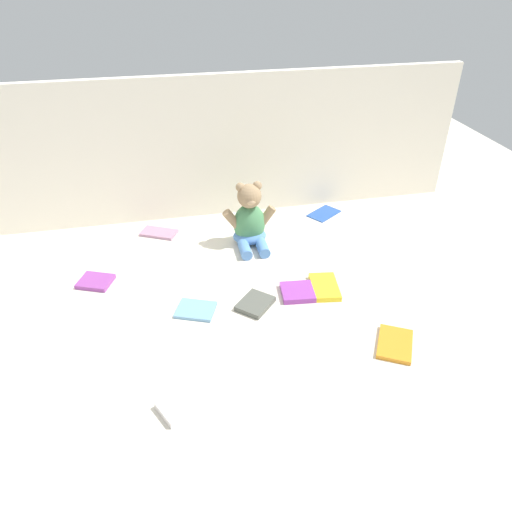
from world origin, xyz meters
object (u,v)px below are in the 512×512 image
Objects in this scene: book_case_0 at (298,292)px; book_case_5 at (325,287)px; book_case_6 at (255,304)px; book_case_3 at (96,282)px; book_case_4 at (395,344)px; teddy_bear at (250,222)px; book_case_7 at (185,403)px; book_case_1 at (324,213)px; book_case_2 at (196,310)px; book_case_8 at (159,233)px.

book_case_0 and book_case_5 have the same top height.
book_case_6 is at bearing 106.98° from book_case_0.
book_case_5 is (0.09, 0.01, -0.00)m from book_case_0.
book_case_0 is at bearing -166.64° from book_case_5.
book_case_0 is 0.15m from book_case_6.
book_case_3 is 0.78× the size of book_case_4.
teddy_bear reaches higher than book_case_7.
book_case_7 reaches higher than book_case_0.
book_case_2 is at bearing -83.28° from book_case_1.
teddy_bear is 0.44m from book_case_2.
book_case_3 is (-0.54, -0.15, -0.08)m from teddy_bear.
book_case_0 reaches higher than book_case_2.
book_case_5 is (0.72, -0.18, 0.00)m from book_case_3.
book_case_5 is at bearing -61.18° from teddy_bear.
book_case_6 reaches higher than book_case_3.
teddy_bear is 0.57m from book_case_3.
teddy_bear is 1.94× the size of book_case_7.
book_case_7 reaches higher than book_case_2.
book_case_2 is 1.05× the size of book_case_6.
book_case_4 is 0.97m from book_case_8.
book_case_6 is 0.42m from book_case_7.
book_case_4 is (0.83, -0.47, -0.00)m from book_case_3.
book_case_1 is 0.66m from book_case_6.
book_case_0 reaches higher than book_case_6.
teddy_bear is 1.79× the size of book_case_4.
book_case_3 is at bearing -105.68° from book_case_1.
book_case_4 is at bearing 71.67° from book_case_7.
book_case_8 is at bearing 158.22° from teddy_bear.
teddy_bear is 0.39m from book_case_1.
book_case_3 is at bearing 176.95° from book_case_7.
book_case_2 and book_case_8 have the same top height.
teddy_bear is 2.30× the size of book_case_3.
book_case_2 reaches higher than book_case_1.
book_case_6 is (-0.06, -0.37, -0.08)m from teddy_bear.
book_case_5 is at bearing -64.88° from book_case_2.
book_case_3 is 0.36m from book_case_8.
book_case_1 is at bearing -48.39° from book_case_3.
book_case_0 is at bearing -84.31° from book_case_3.
book_case_4 is at bearing -138.56° from book_case_0.
book_case_8 is (-0.61, 0.75, -0.00)m from book_case_4.
book_case_0 is 0.53m from book_case_7.
teddy_bear is 1.79× the size of book_case_8.
book_case_5 is 1.26× the size of book_case_6.
book_case_6 is (-0.14, -0.03, -0.00)m from book_case_0.
book_case_5 reaches higher than book_case_2.
book_case_3 is at bearing 179.66° from book_case_4.
book_case_7 is (-0.24, -0.34, 0.00)m from book_case_6.
book_case_8 is at bearing 155.18° from book_case_7.
book_case_1 is 1.23× the size of book_case_6.
book_case_0 is 0.97× the size of book_case_3.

